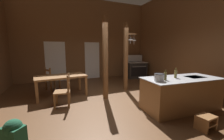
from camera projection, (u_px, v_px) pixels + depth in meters
name	position (u px, v px, depth m)	size (l,w,h in m)	color
ground_plane	(114.00, 105.00, 4.32)	(7.91, 8.77, 0.10)	brown
wall_back	(85.00, 40.00, 7.69)	(7.91, 0.14, 4.37)	brown
wall_right	(200.00, 36.00, 5.34)	(0.14, 8.77, 4.37)	brown
glazed_door_back_left	(56.00, 62.00, 7.20)	(1.00, 0.01, 2.05)	white
glazed_panel_back_right	(92.00, 61.00, 7.93)	(0.84, 0.01, 2.05)	white
kitchen_island	(181.00, 93.00, 3.86)	(2.21, 1.09, 0.89)	olive
stove_range	(136.00, 69.00, 8.16)	(1.22, 0.92, 1.32)	#2A2A2A
support_post_with_pot_rack	(126.00, 55.00, 5.60)	(0.52, 0.23, 2.72)	brown
support_post_center	(105.00, 59.00, 4.55)	(0.14, 0.14, 2.72)	brown
step_stool	(206.00, 121.00, 2.90)	(0.38, 0.31, 0.30)	brown
dining_table	(61.00, 78.00, 4.93)	(1.81, 1.13, 0.74)	olive
ladderback_chair_near_window	(64.00, 91.00, 4.07)	(0.50, 0.50, 0.95)	brown
ladderback_chair_by_post	(51.00, 79.00, 5.64)	(0.60, 0.60, 0.95)	brown
backpack	(14.00, 137.00, 2.17)	(0.39, 0.39, 0.60)	#1E5138
stockpot_on_counter	(159.00, 77.00, 3.40)	(0.32, 0.24, 0.18)	#B7BABF
mixing_bowl_on_counter	(162.00, 76.00, 3.85)	(0.19, 0.19, 0.07)	silver
bottle_tall_on_counter	(176.00, 74.00, 3.77)	(0.07, 0.07, 0.28)	brown
bottle_short_on_counter	(165.00, 76.00, 3.51)	(0.08, 0.08, 0.26)	brown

